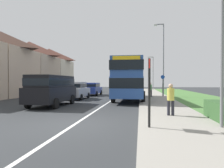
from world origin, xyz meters
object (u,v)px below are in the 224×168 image
Objects in this scene: parked_van_black at (52,88)px; cycle_route_sign at (163,85)px; pedestrian_at_stop at (171,98)px; street_lamp_near at (219,20)px; parked_car_silver at (77,90)px; double_decker_bus at (130,78)px; street_lamp_mid at (163,56)px; parked_car_blue at (92,88)px; pedestrian_walking_away at (150,89)px; street_lamp_far at (153,71)px; bus_stop_sign at (149,88)px.

parked_van_black is 2.01× the size of cycle_route_sign.
street_lamp_near reaches higher than pedestrian_at_stop.
pedestrian_at_stop is (7.85, -9.49, 0.03)m from parked_car_silver.
parked_car_silver is at bearing 179.03° from double_decker_bus.
street_lamp_mid is (0.03, 0.45, 3.34)m from cycle_route_sign.
parked_car_blue is 2.70× the size of pedestrian_walking_away.
parked_car_silver is at bearing -112.40° from street_lamp_far.
street_lamp_near is at bearing -83.43° from pedestrian_walking_away.
street_lamp_near is 1.02× the size of street_lamp_far.
double_decker_bus is 12.49m from street_lamp_near.
parked_car_silver is at bearing -155.59° from street_lamp_mid.
cycle_route_sign is at bearing -94.17° from street_lamp_mid.
street_lamp_near is at bearing -88.89° from cycle_route_sign.
double_decker_bus is 6.05m from street_lamp_mid.
pedestrian_at_stop reaches higher than parked_car_blue.
parked_van_black is (-5.33, -5.66, -0.83)m from double_decker_bus.
cycle_route_sign reaches higher than parked_car_blue.
pedestrian_at_stop is at bearing -94.53° from cycle_route_sign.
cycle_route_sign is at bearing 85.47° from pedestrian_at_stop.
parked_van_black is 0.60× the size of street_lamp_mid.
street_lamp_far is (-0.11, 17.34, -0.84)m from street_lamp_mid.
street_lamp_near reaches higher than cycle_route_sign.
street_lamp_mid is at bearing 47.82° from parked_van_black.
street_lamp_far reaches higher than pedestrian_at_stop.
parked_car_blue is at bearing 169.02° from street_lamp_mid.
street_lamp_far is at bearing 80.90° from double_decker_bus.
parked_van_black is at bearing -89.56° from parked_car_silver.
bus_stop_sign reaches higher than parked_van_black.
parked_car_silver is at bearing 129.60° from pedestrian_at_stop.
parked_car_silver is 5.74m from parked_car_blue.
cycle_route_sign is at bearing -89.76° from street_lamp_far.
street_lamp_mid is (1.43, 1.14, 3.79)m from pedestrian_walking_away.
street_lamp_far is at bearing 90.24° from cycle_route_sign.
parked_car_blue is 1.79× the size of cycle_route_sign.
pedestrian_walking_away is 0.66× the size of cycle_route_sign.
street_lamp_mid is at bearing 82.23° from bus_stop_sign.
pedestrian_walking_away is at bearing -141.47° from street_lamp_mid.
parked_car_silver is 1.64× the size of bus_stop_sign.
parked_car_blue is at bearing 116.96° from street_lamp_near.
street_lamp_far is (-0.37, 33.23, -0.06)m from street_lamp_near.
double_decker_bus is at bearing 46.71° from parked_van_black.
pedestrian_at_stop is 14.10m from street_lamp_mid.
parked_car_blue is at bearing 158.69° from pedestrian_walking_away.
parked_car_blue is at bearing 116.54° from pedestrian_at_stop.
parked_van_black is at bearing -91.02° from parked_car_blue.
pedestrian_at_stop is 13.14m from cycle_route_sign.
street_lamp_mid reaches higher than street_lamp_far.
street_lamp_far reaches higher than double_decker_bus.
double_decker_bus is 21.82m from street_lamp_far.
parked_car_silver is 0.51× the size of street_lamp_mid.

